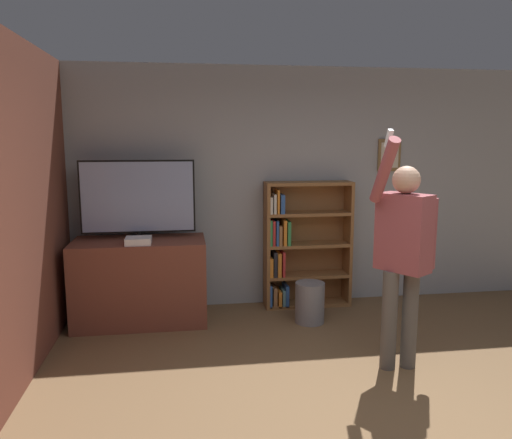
# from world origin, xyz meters

# --- Properties ---
(ground_plane) EXTENTS (14.00, 14.00, 0.00)m
(ground_plane) POSITION_xyz_m (0.00, 0.00, 0.00)
(ground_plane) COLOR brown
(wall_back) EXTENTS (6.94, 0.09, 2.70)m
(wall_back) POSITION_xyz_m (0.00, 2.80, 1.35)
(wall_back) COLOR #9EA3A8
(wall_back) RESTS_ON ground_plane
(wall_side_brick) EXTENTS (0.06, 4.37, 2.70)m
(wall_side_brick) POSITION_xyz_m (-2.50, 1.38, 1.35)
(wall_side_brick) COLOR brown
(wall_side_brick) RESTS_ON ground_plane
(tv_ledge) EXTENTS (1.34, 0.66, 0.88)m
(tv_ledge) POSITION_xyz_m (-1.70, 2.34, 0.44)
(tv_ledge) COLOR brown
(tv_ledge) RESTS_ON ground_plane
(television) EXTENTS (1.17, 0.22, 0.82)m
(television) POSITION_xyz_m (-1.70, 2.44, 1.30)
(television) COLOR black
(television) RESTS_ON tv_ledge
(game_console) EXTENTS (0.25, 0.22, 0.07)m
(game_console) POSITION_xyz_m (-1.69, 2.14, 0.91)
(game_console) COLOR white
(game_console) RESTS_ON tv_ledge
(bookshelf) EXTENTS (0.98, 0.28, 1.43)m
(bookshelf) POSITION_xyz_m (0.06, 2.62, 0.69)
(bookshelf) COLOR brown
(bookshelf) RESTS_ON ground_plane
(person) EXTENTS (0.56, 0.55, 1.98)m
(person) POSITION_xyz_m (0.52, 0.94, 1.03)
(person) COLOR #56514C
(person) RESTS_ON ground_plane
(waste_bin) EXTENTS (0.31, 0.31, 0.43)m
(waste_bin) POSITION_xyz_m (0.05, 2.07, 0.21)
(waste_bin) COLOR gray
(waste_bin) RESTS_ON ground_plane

